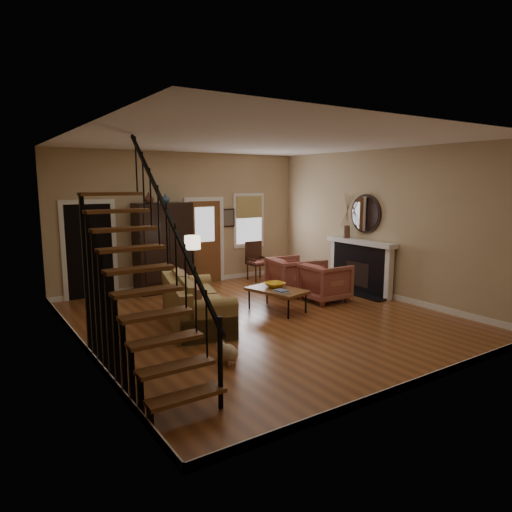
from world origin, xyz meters
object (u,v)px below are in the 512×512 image
armchair_left (325,282)px  armchair_right (292,276)px  floor_lamp (193,270)px  sofa (196,303)px  side_chair (258,261)px  coffee_table (277,300)px  armoire (163,248)px

armchair_left → armchair_right: armchair_right is taller
floor_lamp → armchair_right: bearing=-12.3°
sofa → floor_lamp: (0.59, 1.35, 0.32)m
armchair_right → side_chair: bearing=1.2°
sofa → side_chair: bearing=55.0°
coffee_table → side_chair: (1.31, 2.66, 0.28)m
sofa → armchair_left: armchair_left is taller
sofa → floor_lamp: bearing=81.2°
armoire → sofa: armoire is taller
armchair_left → side_chair: side_chair is taller
armchair_right → side_chair: size_ratio=0.93×
armchair_right → floor_lamp: size_ratio=0.65×
armoire → armchair_left: 3.85m
floor_lamp → side_chair: bearing=26.4°
sofa → armchair_left: 3.11m
coffee_table → armchair_left: bearing=3.6°
armchair_right → sofa: bearing=115.0°
sofa → armoire: bearing=94.4°
coffee_table → floor_lamp: bearing=129.1°
armoire → sofa: bearing=-100.5°
sofa → armchair_left: size_ratio=2.38×
sofa → coffee_table: sofa is taller
floor_lamp → coffee_table: bearing=-50.9°
armoire → sofa: size_ratio=0.95×
armchair_left → armchair_right: (-0.26, 0.85, 0.01)m
armoire → sofa: (-0.51, -2.78, -0.64)m
armoire → armchair_right: bearing=-39.4°
floor_lamp → armchair_left: bearing=-28.1°
floor_lamp → side_chair: floor_lamp is taller
armoire → side_chair: 2.61m
coffee_table → armchair_right: armchair_right is taller
floor_lamp → armoire: bearing=93.2°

